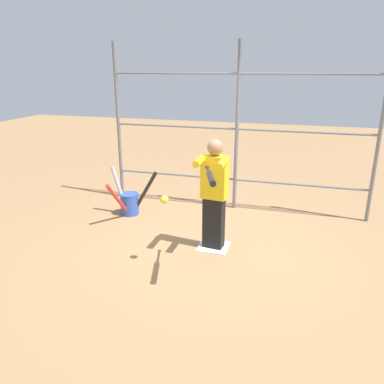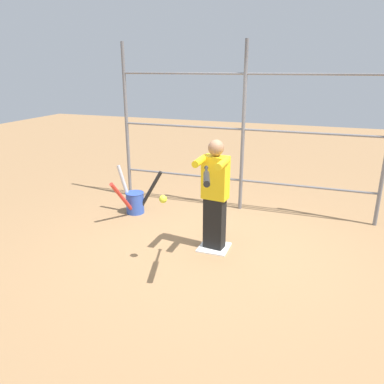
% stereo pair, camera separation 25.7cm
% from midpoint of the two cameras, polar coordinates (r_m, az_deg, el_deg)
% --- Properties ---
extents(ground_plane, '(24.00, 24.00, 0.00)m').
position_cam_midpoint_polar(ground_plane, '(5.20, 1.82, -8.45)').
color(ground_plane, '#9E754C').
extents(home_plate, '(0.40, 0.40, 0.02)m').
position_cam_midpoint_polar(home_plate, '(5.19, 1.82, -8.35)').
color(home_plate, white).
rests_on(home_plate, ground).
extents(fence_backstop, '(4.37, 0.06, 2.77)m').
position_cam_midpoint_polar(fence_backstop, '(6.27, 5.68, 9.54)').
color(fence_backstop, slate).
rests_on(fence_backstop, ground).
extents(batter, '(0.38, 0.53, 1.50)m').
position_cam_midpoint_polar(batter, '(4.87, 1.87, -0.01)').
color(batter, black).
rests_on(batter, ground).
extents(baseball_bat_swinging, '(0.31, 0.83, 0.11)m').
position_cam_midpoint_polar(baseball_bat_swinging, '(3.89, 0.94, 2.33)').
color(baseball_bat_swinging, black).
extents(softball_in_flight, '(0.10, 0.10, 0.10)m').
position_cam_midpoint_polar(softball_in_flight, '(4.43, -5.90, -1.18)').
color(softball_in_flight, yellow).
extents(bat_bucket, '(0.80, 0.81, 0.82)m').
position_cam_midpoint_polar(bat_bucket, '(6.32, -10.71, -1.47)').
color(bat_bucket, '#3351B2').
rests_on(bat_bucket, ground).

